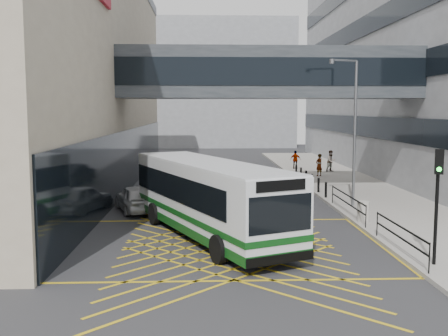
{
  "coord_description": "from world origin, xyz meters",
  "views": [
    {
      "loc": [
        -0.92,
        -20.29,
        5.3
      ],
      "look_at": [
        0.0,
        4.0,
        2.6
      ],
      "focal_mm": 42.0,
      "sensor_mm": 36.0,
      "label": 1
    }
  ],
  "objects": [
    {
      "name": "ground",
      "position": [
        0.0,
        0.0,
        0.0
      ],
      "size": [
        120.0,
        120.0,
        0.0
      ],
      "primitive_type": "plane",
      "color": "#333335"
    },
    {
      "name": "skybridge",
      "position": [
        3.0,
        12.0,
        7.5
      ],
      "size": [
        20.0,
        4.1,
        3.0
      ],
      "color": "#383D42",
      "rests_on": "ground"
    },
    {
      "name": "pedestrian_b",
      "position": [
        9.7,
        22.93,
        1.04
      ],
      "size": [
        0.99,
        0.81,
        1.76
      ],
      "primitive_type": "imported",
      "rotation": [
        0.0,
        0.0,
        0.42
      ],
      "color": "gray",
      "rests_on": "pavement"
    },
    {
      "name": "box_junction",
      "position": [
        0.0,
        0.0,
        0.0
      ],
      "size": [
        12.0,
        9.0,
        0.01
      ],
      "color": "gold",
      "rests_on": "ground"
    },
    {
      "name": "bollards",
      "position": [
        6.25,
        15.0,
        0.61
      ],
      "size": [
        0.14,
        10.14,
        0.9
      ],
      "color": "black",
      "rests_on": "pavement"
    },
    {
      "name": "car_dark",
      "position": [
        -1.59,
        17.26,
        0.75
      ],
      "size": [
        2.62,
        5.02,
        1.5
      ],
      "primitive_type": "imported",
      "rotation": [
        0.0,
        0.0,
        3.3
      ],
      "color": "#232329",
      "rests_on": "ground"
    },
    {
      "name": "litter_bin",
      "position": [
        6.42,
        3.28,
        0.64
      ],
      "size": [
        0.55,
        0.55,
        0.96
      ],
      "primitive_type": "cylinder",
      "color": "#ADA89E",
      "rests_on": "pavement"
    },
    {
      "name": "street_lamp",
      "position": [
        6.95,
        7.3,
        4.58
      ],
      "size": [
        1.72,
        0.8,
        7.75
      ],
      "rotation": [
        0.0,
        0.0,
        0.35
      ],
      "color": "slate",
      "rests_on": "pavement"
    },
    {
      "name": "pedestrian_a",
      "position": [
        8.05,
        20.06,
        1.02
      ],
      "size": [
        0.84,
        0.79,
        1.72
      ],
      "primitive_type": "imported",
      "rotation": [
        0.0,
        0.0,
        3.75
      ],
      "color": "gray",
      "rests_on": "pavement"
    },
    {
      "name": "bus",
      "position": [
        -0.8,
        1.35,
        1.7
      ],
      "size": [
        6.95,
        11.37,
        3.17
      ],
      "rotation": [
        0.0,
        0.0,
        0.42
      ],
      "color": "silver",
      "rests_on": "ground"
    },
    {
      "name": "building_far",
      "position": [
        -2.0,
        60.0,
        9.0
      ],
      "size": [
        28.0,
        16.0,
        18.0
      ],
      "primitive_type": "cube",
      "color": "gray",
      "rests_on": "ground"
    },
    {
      "name": "pavement",
      "position": [
        9.0,
        15.0,
        0.08
      ],
      "size": [
        6.0,
        54.0,
        0.16
      ],
      "primitive_type": "cube",
      "color": "#9E9990",
      "rests_on": "ground"
    },
    {
      "name": "traffic_light",
      "position": [
        6.72,
        -3.61,
        2.69
      ],
      "size": [
        0.31,
        0.46,
        3.89
      ],
      "rotation": [
        0.0,
        0.0,
        -0.33
      ],
      "color": "black",
      "rests_on": "pavement"
    },
    {
      "name": "car_silver",
      "position": [
        1.06,
        20.52,
        0.67
      ],
      "size": [
        2.81,
        4.64,
        1.35
      ],
      "primitive_type": "imported",
      "rotation": [
        0.0,
        0.0,
        3.38
      ],
      "color": "gray",
      "rests_on": "ground"
    },
    {
      "name": "kerb_railings",
      "position": [
        6.15,
        1.78,
        0.88
      ],
      "size": [
        0.05,
        12.54,
        1.0
      ],
      "color": "black",
      "rests_on": "pavement"
    },
    {
      "name": "pedestrian_c",
      "position": [
        7.07,
        25.03,
        0.96
      ],
      "size": [
        1.03,
        0.67,
        1.6
      ],
      "primitive_type": "imported",
      "rotation": [
        0.0,
        0.0,
        2.9
      ],
      "color": "gray",
      "rests_on": "pavement"
    },
    {
      "name": "car_white",
      "position": [
        -4.5,
        6.93,
        0.72
      ],
      "size": [
        3.25,
        4.9,
        1.44
      ],
      "primitive_type": "imported",
      "rotation": [
        0.0,
        0.0,
        3.48
      ],
      "color": "silver",
      "rests_on": "ground"
    }
  ]
}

